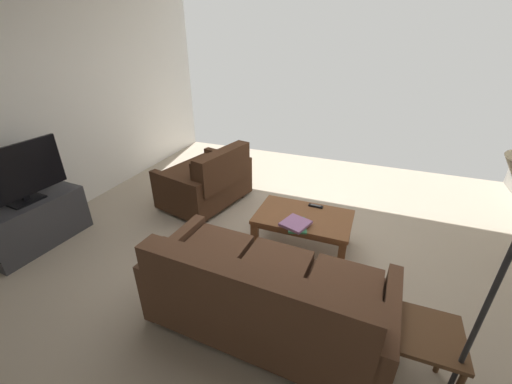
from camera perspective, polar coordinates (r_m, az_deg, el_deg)
The scene contains 10 objects.
ground_plane at distance 3.57m, azimuth 3.86°, elevation -10.30°, with size 5.78×5.94×0.01m, color tan.
wall_right at distance 4.66m, azimuth -32.70°, elevation 12.96°, with size 0.12×5.94×2.70m, color white.
sofa_main at distance 2.52m, azimuth 1.60°, elevation -18.30°, with size 1.88×0.95×0.84m.
loveseat_near at distance 4.33m, azimuth -8.74°, elevation 2.12°, with size 1.05×1.28×0.83m.
coffee_table at distance 3.43m, azimuth 8.54°, elevation -5.16°, with size 1.00×0.62×0.41m.
end_table at distance 2.41m, azimuth 28.06°, elevation -22.98°, with size 0.42×0.42×0.53m.
tv_stand at distance 4.27m, azimuth -35.05°, elevation -4.59°, with size 0.48×1.05×0.54m.
flat_tv at distance 4.04m, azimuth -37.25°, elevation 2.61°, with size 0.22×0.96×0.62m.
book_stack at distance 3.20m, azimuth 7.25°, elevation -5.76°, with size 0.31×0.34×0.05m.
tv_remote at distance 3.58m, azimuth 10.74°, elevation -2.51°, with size 0.16×0.05×0.02m.
Camera 1 is at (-0.81, 2.72, 2.16)m, focal length 22.13 mm.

